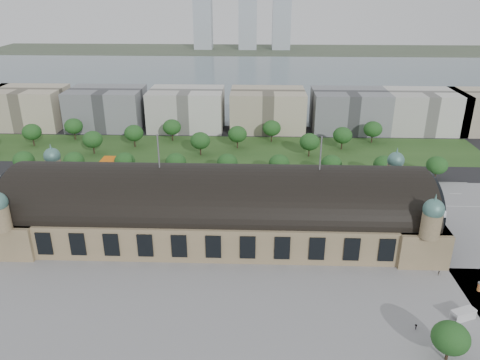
{
  "coord_description": "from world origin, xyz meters",
  "views": [
    {
      "loc": [
        13.16,
        -149.02,
        84.66
      ],
      "look_at": [
        7.2,
        17.1,
        14.0
      ],
      "focal_mm": 35.0,
      "sensor_mm": 36.0,
      "label": 1
    }
  ],
  "objects_px": {
    "pedestrian_4": "(416,327)",
    "bus_mid": "(257,198)",
    "parked_car_5": "(163,202)",
    "van_south": "(462,315)",
    "parked_car_6": "(142,205)",
    "bus_east": "(256,197)",
    "petrol_station": "(120,161)",
    "parked_car_3": "(146,205)",
    "parked_car_0": "(29,203)",
    "parked_car_1": "(98,200)",
    "parked_car_4": "(97,204)",
    "traffic_car_2": "(76,193)",
    "advertising_column": "(480,287)",
    "parked_car_2": "(75,201)",
    "pedestrian_2": "(439,273)",
    "bus_west": "(176,193)",
    "traffic_car_1": "(42,186)",
    "traffic_car_4": "(268,198)",
    "traffic_car_6": "(409,199)",
    "traffic_car_3": "(150,178)"
  },
  "relations": [
    {
      "from": "traffic_car_1",
      "to": "traffic_car_3",
      "type": "relative_size",
      "value": 0.75
    },
    {
      "from": "parked_car_0",
      "to": "advertising_column",
      "type": "bearing_deg",
      "value": 41.03
    },
    {
      "from": "petrol_station",
      "to": "parked_car_3",
      "type": "bearing_deg",
      "value": -63.0
    },
    {
      "from": "pedestrian_4",
      "to": "bus_mid",
      "type": "bearing_deg",
      "value": -131.55
    },
    {
      "from": "parked_car_6",
      "to": "bus_east",
      "type": "relative_size",
      "value": 0.47
    },
    {
      "from": "bus_west",
      "to": "traffic_car_1",
      "type": "bearing_deg",
      "value": 78.43
    },
    {
      "from": "parked_car_2",
      "to": "pedestrian_4",
      "type": "distance_m",
      "value": 138.72
    },
    {
      "from": "traffic_car_2",
      "to": "parked_car_4",
      "type": "xyz_separation_m",
      "value": [
        12.47,
        -9.97,
        -0.01
      ]
    },
    {
      "from": "parked_car_1",
      "to": "parked_car_5",
      "type": "distance_m",
      "value": 27.86
    },
    {
      "from": "bus_east",
      "to": "parked_car_3",
      "type": "bearing_deg",
      "value": 98.06
    },
    {
      "from": "traffic_car_2",
      "to": "traffic_car_3",
      "type": "distance_m",
      "value": 33.72
    },
    {
      "from": "parked_car_6",
      "to": "bus_east",
      "type": "distance_m",
      "value": 47.26
    },
    {
      "from": "advertising_column",
      "to": "traffic_car_4",
      "type": "bearing_deg",
      "value": 135.13
    },
    {
      "from": "traffic_car_4",
      "to": "advertising_column",
      "type": "distance_m",
      "value": 86.65
    },
    {
      "from": "parked_car_6",
      "to": "van_south",
      "type": "bearing_deg",
      "value": 26.78
    },
    {
      "from": "parked_car_6",
      "to": "van_south",
      "type": "height_order",
      "value": "van_south"
    },
    {
      "from": "traffic_car_2",
      "to": "parked_car_0",
      "type": "relative_size",
      "value": 1.38
    },
    {
      "from": "pedestrian_4",
      "to": "bus_east",
      "type": "bearing_deg",
      "value": -131.91
    },
    {
      "from": "parked_car_3",
      "to": "bus_west",
      "type": "distance_m",
      "value": 14.63
    },
    {
      "from": "traffic_car_2",
      "to": "advertising_column",
      "type": "relative_size",
      "value": 1.86
    },
    {
      "from": "traffic_car_2",
      "to": "parked_car_5",
      "type": "xyz_separation_m",
      "value": [
        39.23,
        -7.35,
        -0.03
      ]
    },
    {
      "from": "petrol_station",
      "to": "pedestrian_4",
      "type": "xyz_separation_m",
      "value": [
        109.75,
        -114.8,
        -2.03
      ]
    },
    {
      "from": "petrol_station",
      "to": "parked_car_2",
      "type": "xyz_separation_m",
      "value": [
        -7.81,
        -41.16,
        -2.29
      ]
    },
    {
      "from": "pedestrian_2",
      "to": "pedestrian_4",
      "type": "xyz_separation_m",
      "value": [
        -15.03,
        -25.52,
        0.12
      ]
    },
    {
      "from": "parked_car_5",
      "to": "van_south",
      "type": "distance_m",
      "value": 116.64
    },
    {
      "from": "parked_car_2",
      "to": "van_south",
      "type": "bearing_deg",
      "value": 33.0
    },
    {
      "from": "traffic_car_1",
      "to": "bus_mid",
      "type": "bearing_deg",
      "value": -104.24
    },
    {
      "from": "bus_mid",
      "to": "pedestrian_4",
      "type": "distance_m",
      "value": 87.3
    },
    {
      "from": "pedestrian_2",
      "to": "pedestrian_4",
      "type": "bearing_deg",
      "value": 147.7
    },
    {
      "from": "traffic_car_4",
      "to": "bus_east",
      "type": "distance_m",
      "value": 5.09
    },
    {
      "from": "traffic_car_1",
      "to": "traffic_car_6",
      "type": "xyz_separation_m",
      "value": [
        159.84,
        -8.1,
        0.01
      ]
    },
    {
      "from": "traffic_car_2",
      "to": "bus_east",
      "type": "height_order",
      "value": "bus_east"
    },
    {
      "from": "parked_car_0",
      "to": "bus_east",
      "type": "bearing_deg",
      "value": 63.82
    },
    {
      "from": "petrol_station",
      "to": "traffic_car_4",
      "type": "relative_size",
      "value": 2.93
    },
    {
      "from": "parked_car_2",
      "to": "traffic_car_1",
      "type": "bearing_deg",
      "value": -154.5
    },
    {
      "from": "parked_car_2",
      "to": "parked_car_6",
      "type": "height_order",
      "value": "parked_car_6"
    },
    {
      "from": "traffic_car_2",
      "to": "bus_east",
      "type": "distance_m",
      "value": 77.79
    },
    {
      "from": "bus_west",
      "to": "pedestrian_4",
      "type": "distance_m",
      "value": 110.85
    },
    {
      "from": "bus_west",
      "to": "pedestrian_2",
      "type": "relative_size",
      "value": 7.89
    },
    {
      "from": "parked_car_4",
      "to": "van_south",
      "type": "bearing_deg",
      "value": 40.43
    },
    {
      "from": "parked_car_1",
      "to": "parked_car_4",
      "type": "xyz_separation_m",
      "value": [
        1.07,
        -4.0,
        0.03
      ]
    },
    {
      "from": "petrol_station",
      "to": "bus_east",
      "type": "bearing_deg",
      "value": -28.59
    },
    {
      "from": "traffic_car_2",
      "to": "parked_car_0",
      "type": "bearing_deg",
      "value": -60.87
    },
    {
      "from": "traffic_car_2",
      "to": "bus_west",
      "type": "bearing_deg",
      "value": 86.83
    },
    {
      "from": "parked_car_4",
      "to": "parked_car_5",
      "type": "height_order",
      "value": "parked_car_4"
    },
    {
      "from": "bus_west",
      "to": "parked_car_1",
      "type": "bearing_deg",
      "value": 95.84
    },
    {
      "from": "parked_car_5",
      "to": "parked_car_4",
      "type": "bearing_deg",
      "value": -118.68
    },
    {
      "from": "parked_car_3",
      "to": "pedestrian_4",
      "type": "height_order",
      "value": "pedestrian_4"
    },
    {
      "from": "parked_car_6",
      "to": "bus_west",
      "type": "relative_size",
      "value": 0.45
    },
    {
      "from": "parked_car_4",
      "to": "advertising_column",
      "type": "relative_size",
      "value": 1.55
    }
  ]
}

